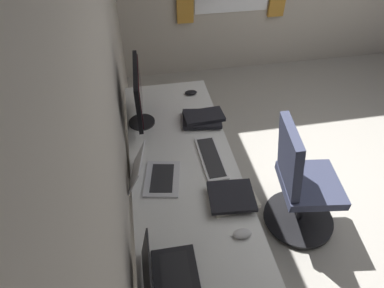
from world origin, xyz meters
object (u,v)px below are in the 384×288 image
Objects in this scene: monitor_primary at (139,93)px; laptop_left at (152,174)px; book_stack_far at (233,198)px; mouse_spare at (242,234)px; office_chair at (300,185)px; drawer_pedestal at (177,182)px; laptop_leftmost at (164,272)px; book_stack_near at (203,118)px; keyboard_main at (211,158)px; mouse_main at (191,93)px.

monitor_primary reaches higher than laptop_left.
mouse_spare is at bearing 177.83° from book_stack_far.
drawer_pedestal is at bearing 71.83° from office_chair.
monitor_primary is 1.80× the size of laptop_leftmost.
monitor_primary is 1.66× the size of book_stack_near.
book_stack_near is at bearing -20.32° from laptop_leftmost.
keyboard_main reaches higher than drawer_pedestal.
office_chair is (-0.60, -1.09, -0.54)m from monitor_primary.
mouse_spare reaches higher than drawer_pedestal.
monitor_primary is at bearing 61.08° from office_chair.
book_stack_far is 0.31× the size of office_chair.
keyboard_main is 1.39× the size of book_stack_far.
book_stack_near is (-0.08, -0.46, -0.23)m from monitor_primary.
book_stack_near reaches higher than keyboard_main.
book_stack_near is at bearing 0.55° from mouse_spare.
keyboard_main is 0.80m from mouse_main.
mouse_main is 0.34× the size of book_stack_far.
drawer_pedestal is 0.91m from mouse_spare.
mouse_spare is (-0.61, -0.04, 0.01)m from keyboard_main.
mouse_spare is at bearing -179.45° from book_stack_near.
laptop_left is 0.68m from book_stack_near.
laptop_leftmost is 1.00× the size of book_stack_far.
monitor_primary reaches higher than book_stack_near.
drawer_pedestal is 0.78m from mouse_main.
book_stack_near reaches higher than drawer_pedestal.
laptop_leftmost is at bearing 130.93° from book_stack_far.
drawer_pedestal is at bearing 25.89° from book_stack_far.
mouse_spare is 0.11× the size of office_chair.
drawer_pedestal is 0.93m from office_chair.
laptop_left reaches higher than drawer_pedestal.
book_stack_far is at bearing 112.73° from office_chair.
mouse_spare is at bearing -176.56° from keyboard_main.
mouse_main is at bearing 1.23° from mouse_spare.
office_chair is (-0.12, -0.66, -0.28)m from keyboard_main.
book_stack_far is (-0.26, -0.45, -0.02)m from laptop_left.
laptop_left is at bearing 155.61° from mouse_main.
office_chair reaches higher than keyboard_main.
laptop_leftmost is 0.66m from laptop_left.
book_stack_near reaches higher than book_stack_far.
book_stack_far is (-0.38, -0.05, 0.02)m from keyboard_main.
book_stack_near is (-0.39, -0.02, 0.02)m from mouse_main.
laptop_leftmost is 0.92× the size of book_stack_near.
laptop_left is 3.48× the size of mouse_spare.
laptop_leftmost reaches higher than mouse_main.
laptop_leftmost is at bearing -179.00° from monitor_primary.
mouse_spare is at bearing -70.21° from laptop_leftmost.
monitor_primary is 0.70m from keyboard_main.
laptop_left is 0.86× the size of keyboard_main.
book_stack_far reaches higher than mouse_main.
office_chair is at bearing -144.55° from mouse_main.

